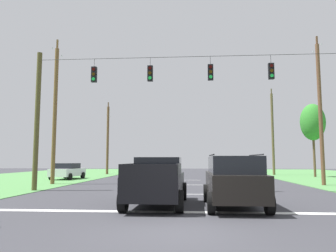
# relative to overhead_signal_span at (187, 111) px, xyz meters

# --- Properties ---
(ground_plane) EXTENTS (120.00, 120.00, 0.00)m
(ground_plane) POSITION_rel_overhead_signal_span_xyz_m (-0.18, -10.48, -4.74)
(ground_plane) COLOR #333338
(stop_bar_stripe) EXTENTS (16.08, 0.45, 0.01)m
(stop_bar_stripe) POSITION_rel_overhead_signal_span_xyz_m (-0.18, -7.30, -4.73)
(stop_bar_stripe) COLOR white
(stop_bar_stripe) RESTS_ON ground
(lane_dash_0) EXTENTS (2.50, 0.15, 0.01)m
(lane_dash_0) POSITION_rel_overhead_signal_span_xyz_m (-0.18, -1.30, -4.73)
(lane_dash_0) COLOR white
(lane_dash_0) RESTS_ON ground
(lane_dash_1) EXTENTS (2.50, 0.15, 0.01)m
(lane_dash_1) POSITION_rel_overhead_signal_span_xyz_m (-0.18, 5.22, -4.73)
(lane_dash_1) COLOR white
(lane_dash_1) RESTS_ON ground
(lane_dash_2) EXTENTS (2.50, 0.15, 0.01)m
(lane_dash_2) POSITION_rel_overhead_signal_span_xyz_m (-0.18, 10.89, -4.73)
(lane_dash_2) COLOR white
(lane_dash_2) RESTS_ON ground
(overhead_signal_span) EXTENTS (18.73, 0.31, 8.49)m
(overhead_signal_span) POSITION_rel_overhead_signal_span_xyz_m (0.00, 0.00, 0.00)
(overhead_signal_span) COLOR brown
(overhead_signal_span) RESTS_ON ground
(pickup_truck) EXTENTS (2.33, 5.42, 1.95)m
(pickup_truck) POSITION_rel_overhead_signal_span_xyz_m (-1.15, -5.60, -3.77)
(pickup_truck) COLOR black
(pickup_truck) RESTS_ON ground
(suv_black) EXTENTS (2.21, 4.80, 2.05)m
(suv_black) POSITION_rel_overhead_signal_span_xyz_m (1.89, -6.10, -3.68)
(suv_black) COLOR black
(suv_black) RESTS_ON ground
(distant_car_crossing_white) EXTENTS (2.29, 4.43, 1.52)m
(distant_car_crossing_white) POSITION_rel_overhead_signal_span_xyz_m (-11.45, 11.22, -3.95)
(distant_car_crossing_white) COLOR silver
(distant_car_crossing_white) RESTS_ON ground
(utility_pole_mid_right) EXTENTS (0.28, 1.71, 11.12)m
(utility_pole_mid_right) POSITION_rel_overhead_signal_span_xyz_m (9.76, 5.33, 0.69)
(utility_pole_mid_right) COLOR brown
(utility_pole_mid_right) RESTS_ON ground
(utility_pole_far_right) EXTENTS (0.30, 1.73, 10.58)m
(utility_pole_far_right) POSITION_rel_overhead_signal_span_xyz_m (10.17, 21.14, 0.39)
(utility_pole_far_right) COLOR brown
(utility_pole_far_right) RESTS_ON ground
(utility_pole_mid_left) EXTENTS (0.30, 1.88, 11.29)m
(utility_pole_mid_left) POSITION_rel_overhead_signal_span_xyz_m (-10.24, 5.07, 0.71)
(utility_pole_mid_left) COLOR brown
(utility_pole_mid_left) RESTS_ON ground
(utility_pole_far_left) EXTENTS (0.31, 1.97, 9.24)m
(utility_pole_far_left) POSITION_rel_overhead_signal_span_xyz_m (-10.43, 21.78, -0.16)
(utility_pole_far_left) COLOR brown
(utility_pole_far_left) RESTS_ON ground
(tree_roadside_right) EXTENTS (2.59, 2.59, 7.87)m
(tree_roadside_right) POSITION_rel_overhead_signal_span_xyz_m (13.34, 16.72, 1.11)
(tree_roadside_right) COLOR brown
(tree_roadside_right) RESTS_ON ground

